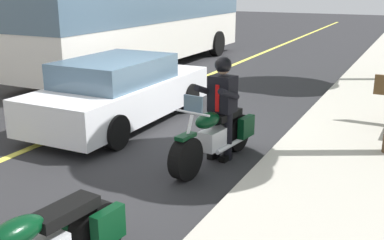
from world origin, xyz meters
The scene contains 6 objects.
ground_plane centered at (0.00, 0.00, 0.00)m, with size 80.00×80.00×0.00m, color #28282B.
lane_center_stripe centered at (0.00, -2.00, 0.01)m, with size 60.00×0.16×0.01m, color #E5DB4C.
motorcycle_main centered at (0.51, 1.24, 0.45)m, with size 2.22×0.78×1.26m.
rider_main centered at (0.33, 1.26, 1.04)m, with size 0.67×0.61×1.74m.
bus_near centered at (-6.63, -4.64, 1.87)m, with size 11.05×2.70×3.30m.
car_silver centered at (-0.65, -1.45, 0.69)m, with size 4.60×1.92×1.40m.
Camera 1 is at (7.08, 4.09, 2.85)m, focal length 43.11 mm.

